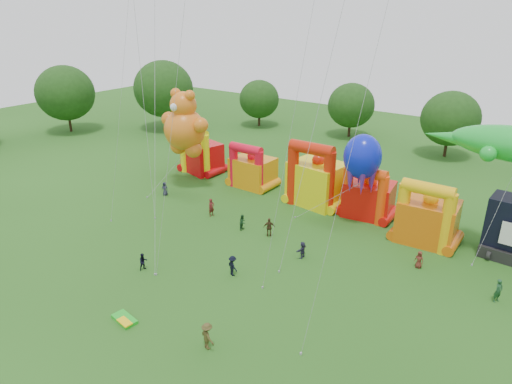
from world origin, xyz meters
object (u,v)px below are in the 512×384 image
Objects in this scene: bouncy_castle_0 at (201,155)px; octopus_kite at (343,182)px; bouncy_castle_2 at (316,180)px; teddy_bear_kite at (181,134)px; spectator_4 at (269,227)px; spectator_0 at (165,189)px.

octopus_kite is at bearing -7.64° from bouncy_castle_0.
bouncy_castle_2 is at bearing -1.55° from bouncy_castle_0.
octopus_kite is at bearing 6.78° from teddy_bear_kite.
teddy_bear_kite reaches higher than bouncy_castle_2.
teddy_bear_kite is at bearing -162.75° from bouncy_castle_2.
teddy_bear_kite reaches higher than spectator_4.
octopus_kite is at bearing -29.57° from bouncy_castle_2.
bouncy_castle_2 is at bearing 17.25° from teddy_bear_kite.
spectator_4 is (-4.08, -7.10, -3.35)m from octopus_kite.
bouncy_castle_0 is 7.12m from teddy_bear_kite.
bouncy_castle_0 is at bearing 79.29° from spectator_0.
teddy_bear_kite is 7.35× the size of spectator_0.
octopus_kite is at bearing -8.17° from spectator_0.
teddy_bear_kite is (-15.53, -4.82, 3.85)m from bouncy_castle_2.
bouncy_castle_0 reaches higher than spectator_0.
octopus_kite is (4.34, -2.46, 1.51)m from bouncy_castle_2.
bouncy_castle_0 reaches higher than spectator_4.
teddy_bear_kite is at bearing -51.40° from spectator_4.
bouncy_castle_0 is 3.21× the size of spectator_4.
spectator_0 is at bearing -152.24° from bouncy_castle_2.
spectator_4 is at bearing -88.47° from bouncy_castle_2.
bouncy_castle_2 is 3.86× the size of spectator_4.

